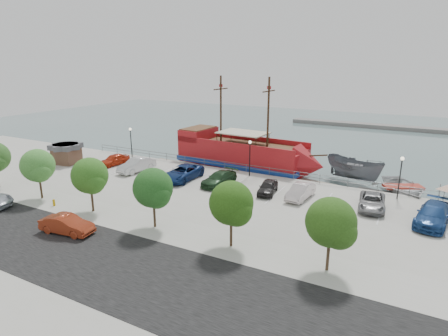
% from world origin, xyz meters
% --- Properties ---
extents(ground, '(160.00, 160.00, 0.00)m').
position_xyz_m(ground, '(0.00, 0.00, -1.00)').
color(ground, '#506665').
extents(land_slab, '(100.00, 58.00, 1.20)m').
position_xyz_m(land_slab, '(0.00, -21.00, -0.60)').
color(land_slab, '#A7A697').
rests_on(land_slab, ground).
extents(street, '(100.00, 8.00, 0.04)m').
position_xyz_m(street, '(0.00, -16.00, 0.01)').
color(street, black).
rests_on(street, land_slab).
extents(sidewalk, '(100.00, 4.00, 0.05)m').
position_xyz_m(sidewalk, '(0.00, -10.00, 0.01)').
color(sidewalk, '#A8A79A').
rests_on(sidewalk, land_slab).
extents(seawall_railing, '(50.00, 0.06, 1.00)m').
position_xyz_m(seawall_railing, '(0.00, 7.80, 0.53)').
color(seawall_railing, '#5A5E60').
rests_on(seawall_railing, land_slab).
extents(far_shore, '(40.00, 3.00, 0.80)m').
position_xyz_m(far_shore, '(10.00, 55.00, -0.60)').
color(far_shore, slate).
rests_on(far_shore, ground).
extents(pirate_ship, '(20.53, 7.06, 12.82)m').
position_xyz_m(pirate_ship, '(-2.07, 11.51, 1.15)').
color(pirate_ship, '#A4151A').
rests_on(pirate_ship, ground).
extents(patrol_boat, '(8.06, 5.80, 2.93)m').
position_xyz_m(patrol_boat, '(10.81, 12.82, 0.47)').
color(patrol_boat, slate).
rests_on(patrol_boat, ground).
extents(speedboat, '(7.76, 8.63, 1.47)m').
position_xyz_m(speedboat, '(16.31, 10.48, -0.27)').
color(speedboat, silver).
rests_on(speedboat, ground).
extents(dock_west, '(6.74, 2.38, 0.38)m').
position_xyz_m(dock_west, '(-12.79, 9.20, -0.81)').
color(dock_west, gray).
rests_on(dock_west, ground).
extents(dock_mid, '(7.78, 3.55, 0.43)m').
position_xyz_m(dock_mid, '(7.35, 9.20, -0.79)').
color(dock_mid, gray).
rests_on(dock_mid, ground).
extents(dock_east, '(7.06, 2.87, 0.39)m').
position_xyz_m(dock_east, '(15.17, 9.20, -0.80)').
color(dock_east, slate).
rests_on(dock_east, ground).
extents(shed, '(3.68, 3.68, 2.61)m').
position_xyz_m(shed, '(-23.81, 0.41, 1.39)').
color(shed, brown).
rests_on(shed, land_slab).
extents(street_sedan, '(4.59, 2.14, 1.46)m').
position_xyz_m(street_sedan, '(-6.40, -14.15, 0.73)').
color(street_sedan, '#983118').
rests_on(street_sedan, street).
extents(fire_hydrant, '(0.24, 0.24, 0.69)m').
position_xyz_m(fire_hydrant, '(-12.22, -10.80, 0.37)').
color(fire_hydrant, '#C49108').
rests_on(fire_hydrant, sidewalk).
extents(lamp_post_left, '(0.36, 0.36, 4.28)m').
position_xyz_m(lamp_post_left, '(-18.00, 6.50, 2.94)').
color(lamp_post_left, black).
rests_on(lamp_post_left, land_slab).
extents(lamp_post_mid, '(0.36, 0.36, 4.28)m').
position_xyz_m(lamp_post_mid, '(0.00, 6.50, 2.94)').
color(lamp_post_mid, black).
rests_on(lamp_post_mid, land_slab).
extents(lamp_post_right, '(0.36, 0.36, 4.28)m').
position_xyz_m(lamp_post_right, '(16.00, 6.50, 2.94)').
color(lamp_post_right, black).
rests_on(lamp_post_right, land_slab).
extents(tree_b, '(3.30, 3.20, 5.00)m').
position_xyz_m(tree_b, '(-14.85, -10.07, 3.30)').
color(tree_b, '#473321').
rests_on(tree_b, sidewalk).
extents(tree_c, '(3.30, 3.20, 5.00)m').
position_xyz_m(tree_c, '(-7.85, -10.07, 3.30)').
color(tree_c, '#473321').
rests_on(tree_c, sidewalk).
extents(tree_d, '(3.30, 3.20, 5.00)m').
position_xyz_m(tree_d, '(-0.85, -10.07, 3.30)').
color(tree_d, '#473321').
rests_on(tree_d, sidewalk).
extents(tree_e, '(3.30, 3.20, 5.00)m').
position_xyz_m(tree_e, '(6.15, -10.07, 3.30)').
color(tree_e, '#473321').
rests_on(tree_e, sidewalk).
extents(tree_f, '(3.30, 3.20, 5.00)m').
position_xyz_m(tree_f, '(13.15, -10.07, 3.30)').
color(tree_f, '#473321').
rests_on(tree_f, sidewalk).
extents(parked_car_a, '(2.36, 4.46, 1.44)m').
position_xyz_m(parked_car_a, '(-17.61, 2.66, 0.72)').
color(parked_car_a, red).
rests_on(parked_car_a, land_slab).
extents(parked_car_b, '(2.41, 5.20, 1.65)m').
position_xyz_m(parked_car_b, '(-13.00, 1.70, 0.82)').
color(parked_car_b, silver).
rests_on(parked_car_b, land_slab).
extents(parked_car_c, '(2.76, 5.94, 1.65)m').
position_xyz_m(parked_car_c, '(-6.16, 1.62, 0.82)').
color(parked_car_c, navy).
rests_on(parked_car_c, land_slab).
extents(parked_car_d, '(2.71, 5.21, 1.44)m').
position_xyz_m(parked_car_d, '(-1.58, 1.95, 0.72)').
color(parked_car_d, '#1D3B1F').
rests_on(parked_car_d, land_slab).
extents(parked_car_e, '(2.19, 4.18, 1.36)m').
position_xyz_m(parked_car_e, '(4.13, 1.91, 0.68)').
color(parked_car_e, black).
rests_on(parked_car_e, land_slab).
extents(parked_car_f, '(1.96, 4.59, 1.47)m').
position_xyz_m(parked_car_f, '(7.52, 2.07, 0.74)').
color(parked_car_f, silver).
rests_on(parked_car_f, land_slab).
extents(parked_car_g, '(2.76, 5.12, 1.36)m').
position_xyz_m(parked_car_g, '(14.11, 2.53, 0.68)').
color(parked_car_g, gray).
rests_on(parked_car_g, land_slab).
extents(parked_car_h, '(3.19, 6.06, 1.67)m').
position_xyz_m(parked_car_h, '(19.03, 1.38, 0.84)').
color(parked_car_h, navy).
rests_on(parked_car_h, land_slab).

